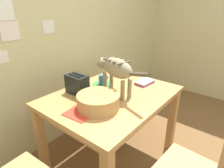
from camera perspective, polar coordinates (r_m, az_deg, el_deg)
wall_rear at (r=2.11m, az=-18.19°, el=15.12°), size 5.03×0.11×2.50m
dining_table at (r=1.79m, az=-0.00°, el=-5.69°), size 1.15×0.88×0.73m
cat at (r=1.67m, az=1.05°, el=4.47°), size 0.22×0.61×0.33m
saucer_bowl at (r=1.90m, az=-2.73°, el=-0.35°), size 0.20×0.20×0.03m
coffee_mug at (r=1.88m, az=-2.68°, el=1.28°), size 0.12×0.08×0.09m
magazine at (r=1.51m, az=-8.04°, el=-7.55°), size 0.31×0.23×0.01m
book_stack at (r=1.99m, az=9.53°, el=0.58°), size 0.20×0.14×0.03m
wicker_basket at (r=1.51m, az=-4.07°, el=-5.02°), size 0.33×0.33×0.11m
toaster at (r=1.76m, az=-10.18°, el=-0.07°), size 0.12×0.20×0.18m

